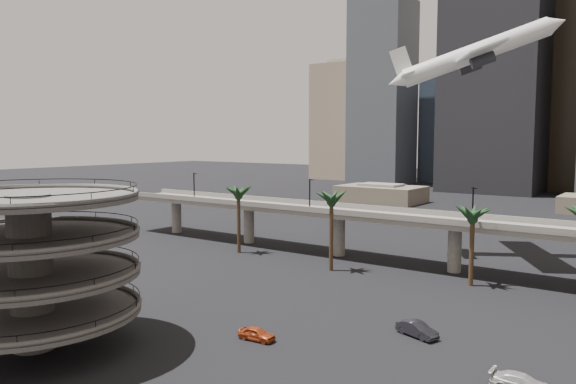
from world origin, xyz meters
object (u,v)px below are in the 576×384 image
Objects in this scene: car_a at (257,334)px; car_c at (522,383)px; airborne_jet at (474,54)px; car_b at (417,329)px; overpass at (394,222)px; parking_ramp at (30,256)px.

car_c reaches higher than car_a.
car_b is (9.97, -47.68, -36.52)m from airborne_jet.
airborne_jet reaches higher than overpass.
overpass is 30.64× the size of car_a.
car_b is at bearing -56.15° from car_a.
airborne_jet reaches higher than car_b.
overpass reaches higher than car_b.
overpass is 4.36× the size of airborne_jet.
parking_ramp is at bearing -135.27° from airborne_jet.
car_b reaches higher than car_a.
airborne_jet is at bearing 62.21° from overpass.
overpass is at bearing 36.53° from car_c.
parking_ramp is at bearing -102.43° from overpass.
car_a is 26.86m from car_c.
car_c is at bearing -87.57° from car_a.
car_c is (26.58, 3.86, 0.05)m from car_a.
parking_ramp is 60.46m from overpass.
overpass is (13.00, 59.00, -2.50)m from parking_ramp.
car_b is (18.19, -32.08, -6.52)m from overpass.
car_b is at bearing -107.58° from airborne_jet.
parking_ramp is 42.17m from car_b.
parking_ramp is 48.99m from car_c.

